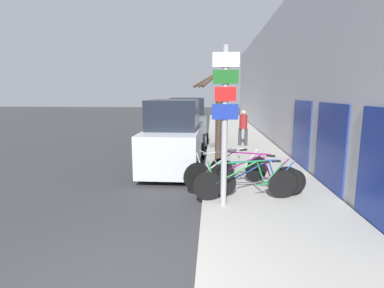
{
  "coord_description": "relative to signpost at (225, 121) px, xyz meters",
  "views": [
    {
      "loc": [
        1.2,
        -3.25,
        2.58
      ],
      "look_at": [
        0.66,
        4.87,
        1.19
      ],
      "focal_mm": 28.0,
      "sensor_mm": 36.0,
      "label": 1
    }
  ],
  "objects": [
    {
      "name": "ground_plane",
      "position": [
        -1.47,
        8.18,
        -2.0
      ],
      "size": [
        80.0,
        80.0,
        0.0
      ],
      "primitive_type": "plane",
      "color": "#333335"
    },
    {
      "name": "sidewalk_curb",
      "position": [
        1.13,
        10.98,
        -1.92
      ],
      "size": [
        3.2,
        32.0,
        0.15
      ],
      "color": "#9E9B93",
      "rests_on": "ground"
    },
    {
      "name": "building_facade",
      "position": [
        2.88,
        10.9,
        1.24
      ],
      "size": [
        0.23,
        32.0,
        6.5
      ],
      "color": "#BCBCC1",
      "rests_on": "ground"
    },
    {
      "name": "signpost",
      "position": [
        0.0,
        0.0,
        0.0
      ],
      "size": [
        0.55,
        0.15,
        3.38
      ],
      "color": "#939399",
      "rests_on": "sidewalk_curb"
    },
    {
      "name": "bicycle_0",
      "position": [
        0.52,
        0.41,
        -1.45
      ],
      "size": [
        2.4,
        0.52,
        0.92
      ],
      "rotation": [
        0.0,
        0.0,
        1.72
      ],
      "color": "black",
      "rests_on": "sidewalk_curb"
    },
    {
      "name": "bicycle_1",
      "position": [
        0.84,
        0.67,
        -1.46
      ],
      "size": [
        2.32,
        0.44,
        0.89
      ],
      "rotation": [
        0.0,
        0.0,
        1.68
      ],
      "color": "black",
      "rests_on": "sidewalk_curb"
    },
    {
      "name": "bicycle_2",
      "position": [
        0.78,
        1.18,
        -1.44
      ],
      "size": [
        2.19,
        1.19,
        0.97
      ],
      "rotation": [
        0.0,
        0.0,
        1.08
      ],
      "color": "black",
      "rests_on": "sidewalk_curb"
    },
    {
      "name": "bicycle_3",
      "position": [
        0.17,
        1.42,
        -1.43
      ],
      "size": [
        2.26,
        1.21,
        0.99
      ],
      "rotation": [
        0.0,
        0.0,
        2.06
      ],
      "color": "black",
      "rests_on": "sidewalk_curb"
    },
    {
      "name": "parked_car_0",
      "position": [
        -1.54,
        3.9,
        -0.94
      ],
      "size": [
        1.98,
        4.77,
        2.36
      ],
      "rotation": [
        0.0,
        0.0,
        -0.01
      ],
      "color": "#B2B7BC",
      "rests_on": "ground"
    },
    {
      "name": "parked_car_1",
      "position": [
        -1.55,
        9.34,
        -0.93
      ],
      "size": [
        2.25,
        4.56,
        2.33
      ],
      "rotation": [
        0.0,
        0.0,
        0.06
      ],
      "color": "#51565B",
      "rests_on": "ground"
    },
    {
      "name": "pedestrian_near",
      "position": [
        1.19,
        7.66,
        -0.9
      ],
      "size": [
        0.42,
        0.37,
        1.64
      ],
      "rotation": [
        0.0,
        0.0,
        -0.26
      ],
      "color": "#333338",
      "rests_on": "sidewalk_curb"
    },
    {
      "name": "street_tree",
      "position": [
        -0.08,
        4.18,
        -0.24
      ],
      "size": [
        1.21,
        1.41,
        3.17
      ],
      "color": "#3D2D23",
      "rests_on": "sidewalk_curb"
    }
  ]
}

